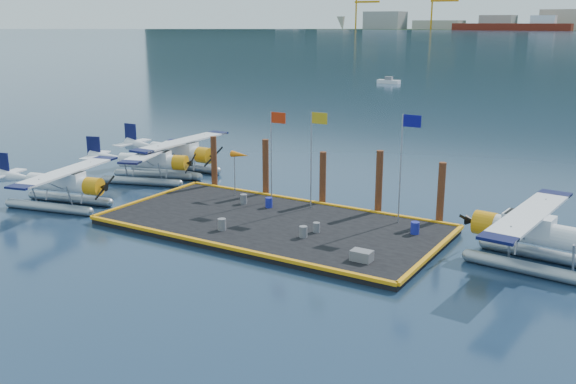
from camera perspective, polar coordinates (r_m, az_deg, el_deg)
name	(u,v)px	position (r m, az deg, el deg)	size (l,w,h in m)	color
ground	(272,228)	(38.64, -1.39, -3.23)	(4000.00, 4000.00, 0.00)	#172946
dock	(272,225)	(38.57, -1.39, -2.95)	(20.00, 10.00, 0.40)	black
dock_bumpers	(272,220)	(38.49, -1.39, -2.54)	(20.25, 10.25, 0.18)	orange
seaplane_a	(63,186)	(44.97, -19.39, 0.51)	(8.92, 9.69, 3.43)	#91979E
seaplane_b	(151,163)	(50.41, -12.07, 2.51)	(8.84, 9.44, 3.38)	#91979E
seaplane_c	(179,154)	(52.80, -9.68, 3.33)	(9.38, 10.33, 3.69)	#91979E
seaplane_d	(536,236)	(34.48, 21.20, -3.70)	(9.54, 10.53, 3.73)	#91979E
drum_0	(244,199)	(42.29, -3.97, -0.63)	(0.46, 0.46, 0.64)	slate
drum_1	(303,232)	(35.72, 1.37, -3.55)	(0.45, 0.45, 0.64)	slate
drum_2	(316,227)	(36.59, 2.54, -3.16)	(0.41, 0.41, 0.57)	slate
drum_3	(222,224)	(37.11, -5.90, -2.88)	(0.48, 0.48, 0.68)	slate
drum_4	(415,228)	(36.97, 11.22, -3.15)	(0.49, 0.49, 0.69)	navy
drum_5	(269,203)	(41.38, -1.71, -0.94)	(0.46, 0.46, 0.65)	navy
crate	(362,256)	(32.54, 6.57, -5.64)	(1.06, 0.71, 0.53)	slate
flagpole_red	(274,143)	(41.85, -1.27, 4.41)	(1.14, 0.08, 6.00)	#97969E
flagpole_yellow	(314,145)	(40.33, 2.33, 4.16)	(1.14, 0.08, 6.20)	#97969E
flagpole_blue	(405,152)	(37.82, 10.32, 3.48)	(1.14, 0.08, 6.50)	#97969E
windsock	(240,156)	(43.58, -4.30, 3.23)	(1.40, 0.44, 3.12)	#97969E
piling_0	(214,163)	(47.13, -6.59, 2.54)	(0.44, 0.44, 4.00)	#4E2516
piling_1	(266,169)	(44.54, -2.00, 2.03)	(0.44, 0.44, 4.20)	#4E2516
piling_2	(323,180)	(42.35, 3.10, 1.06)	(0.44, 0.44, 3.80)	#4E2516
piling_3	(379,184)	(40.62, 8.09, 0.69)	(0.44, 0.44, 4.30)	#4E2516
piling_4	(441,195)	(39.32, 13.43, -0.28)	(0.44, 0.44, 4.00)	#4E2516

